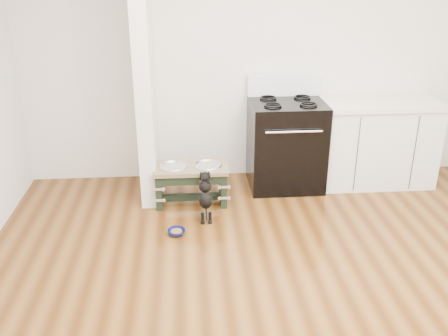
% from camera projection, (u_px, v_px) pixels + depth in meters
% --- Properties ---
extents(ground, '(5.00, 5.00, 0.00)m').
position_uv_depth(ground, '(307.00, 316.00, 3.44)').
color(ground, '#47260C').
rests_on(ground, ground).
extents(room_shell, '(5.00, 5.00, 5.00)m').
position_uv_depth(room_shell, '(326.00, 84.00, 2.81)').
color(room_shell, silver).
rests_on(room_shell, ground).
extents(partition_wall, '(0.15, 0.80, 2.70)m').
position_uv_depth(partition_wall, '(144.00, 63.00, 4.76)').
color(partition_wall, silver).
rests_on(partition_wall, ground).
extents(oven_range, '(0.76, 0.69, 1.14)m').
position_uv_depth(oven_range, '(286.00, 143.00, 5.25)').
color(oven_range, black).
rests_on(oven_range, ground).
extents(cabinet_run, '(1.24, 0.64, 0.91)m').
position_uv_depth(cabinet_run, '(375.00, 142.00, 5.35)').
color(cabinet_run, silver).
rests_on(cabinet_run, ground).
extents(dog_feeder, '(0.72, 0.38, 0.41)m').
position_uv_depth(dog_feeder, '(191.00, 177.00, 4.92)').
color(dog_feeder, black).
rests_on(dog_feeder, ground).
extents(puppy, '(0.13, 0.37, 0.44)m').
position_uv_depth(puppy, '(206.00, 195.00, 4.64)').
color(puppy, black).
rests_on(puppy, ground).
extents(floor_bowl, '(0.21, 0.21, 0.05)m').
position_uv_depth(floor_bowl, '(176.00, 232.00, 4.44)').
color(floor_bowl, '#0C1459').
rests_on(floor_bowl, ground).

